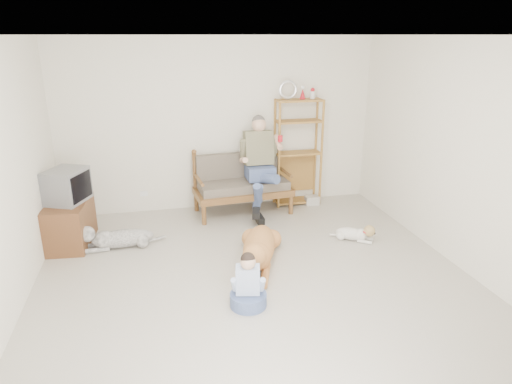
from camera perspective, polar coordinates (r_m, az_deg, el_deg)
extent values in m
plane|color=beige|center=(5.23, 0.48, -12.00)|extent=(5.50, 5.50, 0.00)
plane|color=white|center=(4.49, 0.58, 19.05)|extent=(5.50, 5.50, 0.00)
plane|color=silver|center=(7.31, -4.57, 8.35)|extent=(5.00, 0.00, 5.00)
plane|color=silver|center=(2.35, 17.16, -16.99)|extent=(5.00, 0.00, 5.00)
plane|color=silver|center=(5.78, 25.43, 3.68)|extent=(0.00, 5.50, 5.50)
cube|color=brown|center=(7.22, -1.63, 0.04)|extent=(1.56, 0.83, 0.10)
cube|color=#716556|center=(7.18, -1.64, 0.91)|extent=(1.43, 0.72, 0.13)
cube|color=#716556|center=(7.34, -2.03, 3.22)|extent=(1.39, 0.24, 0.45)
cylinder|color=brown|center=(7.35, -2.14, 4.85)|extent=(1.40, 0.17, 0.05)
cylinder|color=brown|center=(6.91, -6.82, -2.74)|extent=(0.07, 0.07, 0.30)
cylinder|color=brown|center=(7.37, -7.45, 1.30)|extent=(0.07, 0.07, 0.95)
cylinder|color=brown|center=(7.18, 4.35, -1.82)|extent=(0.07, 0.07, 0.30)
cylinder|color=brown|center=(7.62, 3.08, 2.03)|extent=(0.07, 0.07, 0.95)
cube|color=#506493|center=(7.15, 0.49, 2.50)|extent=(0.42, 0.40, 0.21)
cube|color=gray|center=(7.15, 0.30, 5.57)|extent=(0.44, 0.30, 0.55)
sphere|color=#D8A787|center=(7.05, 0.37, 8.43)|extent=(0.22, 0.22, 0.22)
sphere|color=#544F4B|center=(7.06, 0.33, 8.80)|extent=(0.20, 0.20, 0.20)
cylinder|color=red|center=(6.97, 3.04, 6.69)|extent=(0.07, 0.07, 0.09)
cube|color=#A27833|center=(7.35, 5.46, 11.35)|extent=(0.73, 0.30, 0.03)
torus|color=silver|center=(7.27, 4.01, 12.61)|extent=(0.30, 0.05, 0.30)
cone|color=red|center=(7.35, 5.85, 12.08)|extent=(0.10, 0.10, 0.15)
cylinder|color=#A27833|center=(7.28, 2.91, 4.47)|extent=(0.04, 0.04, 1.74)
cylinder|color=#A27833|center=(7.54, 2.33, 4.99)|extent=(0.04, 0.04, 1.74)
cylinder|color=#A27833|center=(7.50, 8.19, 4.74)|extent=(0.04, 0.04, 1.74)
cylinder|color=#A27833|center=(7.75, 7.46, 5.24)|extent=(0.04, 0.04, 1.74)
cube|color=silver|center=(7.72, 7.01, -1.01)|extent=(0.23, 0.17, 0.14)
cube|color=brown|center=(6.64, -22.23, -3.63)|extent=(0.58, 0.94, 0.60)
cube|color=brown|center=(6.49, -24.59, -4.49)|extent=(0.06, 0.40, 0.50)
cube|color=brown|center=(6.89, -23.94, -3.06)|extent=(0.06, 0.40, 0.50)
cube|color=slate|center=(6.50, -22.59, 0.73)|extent=(0.60, 0.66, 0.44)
cube|color=black|center=(6.38, -20.99, 0.62)|extent=(0.20, 0.42, 0.35)
cube|color=white|center=(7.49, -13.83, -0.21)|extent=(0.12, 0.02, 0.08)
ellipsoid|color=#C68444|center=(5.80, 0.41, -6.79)|extent=(0.73, 1.17, 0.35)
sphere|color=#C68444|center=(5.49, 0.10, -8.08)|extent=(0.35, 0.35, 0.35)
sphere|color=#C68444|center=(5.18, -0.20, -7.98)|extent=(0.27, 0.27, 0.27)
ellipsoid|color=#C68444|center=(5.08, -0.34, -8.89)|extent=(0.18, 0.22, 0.11)
cylinder|color=#C68444|center=(6.34, 0.87, -5.47)|extent=(0.07, 0.44, 0.06)
ellipsoid|color=#C68444|center=(5.21, -1.23, -7.80)|extent=(0.09, 0.10, 0.14)
ellipsoid|color=#C68444|center=(5.19, 0.89, -7.89)|extent=(0.09, 0.10, 0.14)
ellipsoid|color=white|center=(6.39, -16.27, -5.58)|extent=(0.83, 0.34, 0.24)
sphere|color=white|center=(6.39, -18.46, -5.66)|extent=(0.24, 0.24, 0.24)
sphere|color=white|center=(6.36, -20.38, -4.97)|extent=(0.21, 0.21, 0.21)
ellipsoid|color=white|center=(6.37, -21.21, -5.22)|extent=(0.16, 0.10, 0.08)
cylinder|color=white|center=(6.43, -12.60, -5.81)|extent=(0.31, 0.17, 0.04)
ellipsoid|color=white|center=(6.42, -20.18, -4.69)|extent=(0.07, 0.05, 0.10)
ellipsoid|color=white|center=(6.29, -20.22, -5.21)|extent=(0.07, 0.05, 0.10)
ellipsoid|color=white|center=(6.49, 11.83, -5.14)|extent=(0.47, 0.41, 0.17)
sphere|color=white|center=(6.47, 12.98, -5.21)|extent=(0.17, 0.17, 0.17)
sphere|color=tan|center=(6.42, 13.98, -4.74)|extent=(0.16, 0.16, 0.16)
ellipsoid|color=tan|center=(6.42, 14.59, -4.95)|extent=(0.13, 0.12, 0.06)
cylinder|color=white|center=(6.55, 9.93, -5.28)|extent=(0.18, 0.07, 0.03)
cone|color=tan|center=(6.36, 13.79, -4.52)|extent=(0.05, 0.05, 0.05)
cone|color=tan|center=(6.46, 13.96, -4.16)|extent=(0.05, 0.05, 0.05)
torus|color=red|center=(6.43, 13.78, -4.81)|extent=(0.14, 0.14, 0.02)
cylinder|color=#506493|center=(4.91, -0.97, -13.31)|extent=(0.39, 0.39, 0.14)
cube|color=silver|center=(4.81, -1.03, -10.89)|extent=(0.28, 0.21, 0.30)
sphere|color=#D8A787|center=(4.69, -1.00, -8.76)|extent=(0.16, 0.16, 0.16)
sphere|color=black|center=(4.69, -1.03, -8.42)|extent=(0.15, 0.15, 0.15)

